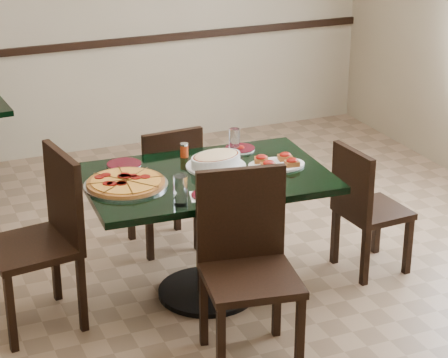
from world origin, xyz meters
name	(u,v)px	position (x,y,z in m)	size (l,w,h in m)	color
floor	(215,300)	(0.00, 0.00, 0.00)	(5.50, 5.50, 0.00)	#7C6148
room_shell	(253,26)	(1.02, 1.73, 1.17)	(5.50, 5.50, 5.50)	silver
main_table	(207,205)	(-0.01, 0.09, 0.57)	(1.39, 0.94, 0.75)	black
chair_far	(167,183)	(-0.02, 0.73, 0.46)	(0.41, 0.41, 0.83)	black
chair_near	(246,256)	(-0.05, -0.54, 0.55)	(0.53, 0.53, 0.98)	black
chair_right	(364,204)	(0.97, -0.01, 0.44)	(0.40, 0.40, 0.81)	black
chair_left	(46,230)	(-0.91, 0.16, 0.55)	(0.51, 0.51, 0.97)	black
pepperoni_pizza	(126,183)	(-0.47, 0.11, 0.77)	(0.45, 0.45, 0.04)	silver
lasagna_casserole	(216,160)	(0.08, 0.17, 0.80)	(0.34, 0.34, 0.09)	silver
bread_basket	(234,181)	(0.05, -0.15, 0.79)	(0.23, 0.18, 0.09)	brown
bruschetta_platter	(276,162)	(0.41, 0.05, 0.77)	(0.36, 0.28, 0.05)	silver
side_plate_near	(208,195)	(-0.12, -0.20, 0.76)	(0.18, 0.18, 0.02)	silver
side_plate_far_r	(240,149)	(0.32, 0.38, 0.76)	(0.18, 0.18, 0.03)	silver
side_plate_far_l	(124,165)	(-0.39, 0.40, 0.76)	(0.20, 0.20, 0.02)	silver
napkin_setting	(205,196)	(-0.13, -0.19, 0.75)	(0.18, 0.18, 0.01)	white
water_glass_a	(234,140)	(0.29, 0.39, 0.82)	(0.06, 0.06, 0.14)	silver
water_glass_b	(180,190)	(-0.28, -0.24, 0.83)	(0.07, 0.07, 0.16)	silver
pepper_shaker	(184,150)	(-0.02, 0.40, 0.79)	(0.05, 0.05, 0.08)	#AB2612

